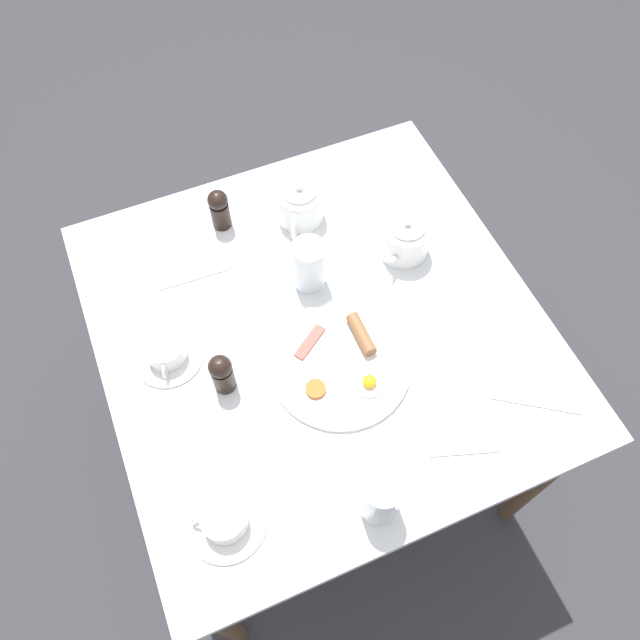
{
  "coord_description": "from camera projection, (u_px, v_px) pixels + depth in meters",
  "views": [
    {
      "loc": [
        0.27,
        0.65,
        2.02
      ],
      "look_at": [
        0.0,
        0.0,
        0.8
      ],
      "focal_mm": 35.0,
      "sensor_mm": 36.0,
      "label": 1
    }
  ],
  "objects": [
    {
      "name": "water_glass_tall",
      "position": [
        309.0,
        265.0,
        1.44
      ],
      "size": [
        0.08,
        0.08,
        0.13
      ],
      "color": "white",
      "rests_on": "table"
    },
    {
      "name": "pepper_grinder",
      "position": [
        222.0,
        373.0,
        1.31
      ],
      "size": [
        0.05,
        0.05,
        0.12
      ],
      "color": "black",
      "rests_on": "table"
    },
    {
      "name": "salt_grinder",
      "position": [
        219.0,
        209.0,
        1.53
      ],
      "size": [
        0.05,
        0.05,
        0.12
      ],
      "color": "black",
      "rests_on": "table"
    },
    {
      "name": "teacup_with_saucer_left",
      "position": [
        225.0,
        520.0,
        1.19
      ],
      "size": [
        0.16,
        0.16,
        0.06
      ],
      "color": "white",
      "rests_on": "table"
    },
    {
      "name": "table",
      "position": [
        320.0,
        340.0,
        1.5
      ],
      "size": [
        0.99,
        1.02,
        0.78
      ],
      "color": "silver",
      "rests_on": "ground_plane"
    },
    {
      "name": "ground_plane",
      "position": [
        320.0,
        437.0,
        2.11
      ],
      "size": [
        8.0,
        8.0,
        0.0
      ],
      "primitive_type": "plane",
      "color": "#333338"
    },
    {
      "name": "fork_by_plate",
      "position": [
        194.0,
        278.0,
        1.49
      ],
      "size": [
        0.18,
        0.02,
        0.0
      ],
      "rotation": [
        0.0,
        0.0,
        4.67
      ],
      "color": "silver",
      "rests_on": "table"
    },
    {
      "name": "teapot_far",
      "position": [
        405.0,
        238.0,
        1.5
      ],
      "size": [
        0.16,
        0.15,
        0.12
      ],
      "rotation": [
        0.0,
        0.0,
        0.72
      ],
      "color": "white",
      "rests_on": "table"
    },
    {
      "name": "water_glass_short",
      "position": [
        380.0,
        496.0,
        1.17
      ],
      "size": [
        0.08,
        0.08,
        0.14
      ],
      "color": "white",
      "rests_on": "table"
    },
    {
      "name": "breakfast_plate",
      "position": [
        341.0,
        363.0,
        1.37
      ],
      "size": [
        0.32,
        0.32,
        0.04
      ],
      "color": "white",
      "rests_on": "table"
    },
    {
      "name": "teacup_with_saucer_right",
      "position": [
        166.0,
        352.0,
        1.37
      ],
      "size": [
        0.16,
        0.16,
        0.06
      ],
      "color": "white",
      "rests_on": "table"
    },
    {
      "name": "knife_by_plate",
      "position": [
        536.0,
        404.0,
        1.33
      ],
      "size": [
        0.17,
        0.12,
        0.0
      ],
      "rotation": [
        0.0,
        0.0,
        4.12
      ],
      "color": "silver",
      "rests_on": "table"
    },
    {
      "name": "spoon_for_tea",
      "position": [
        465.0,
        451.0,
        1.28
      ],
      "size": [
        0.14,
        0.06,
        0.0
      ],
      "rotation": [
        0.0,
        0.0,
        4.39
      ],
      "color": "silver",
      "rests_on": "table"
    },
    {
      "name": "teapot_near",
      "position": [
        300.0,
        204.0,
        1.55
      ],
      "size": [
        0.12,
        0.18,
        0.12
      ],
      "rotation": [
        0.0,
        0.0,
        4.16
      ],
      "color": "white",
      "rests_on": "table"
    }
  ]
}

